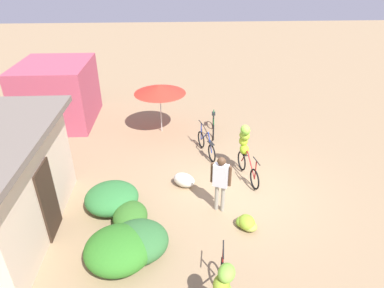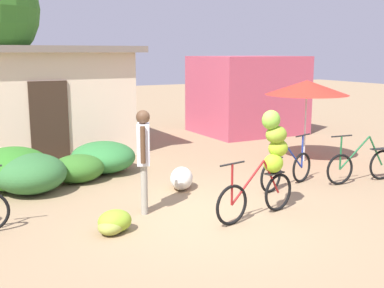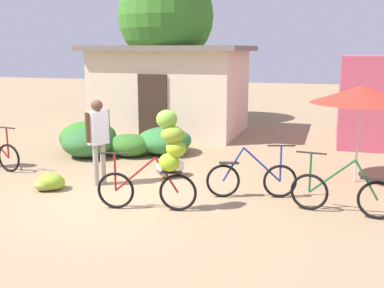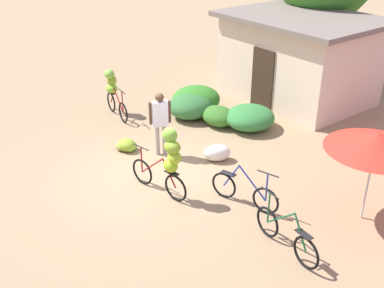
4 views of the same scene
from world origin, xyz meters
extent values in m
plane|color=#977A58|center=(0.00, 0.00, 0.00)|extent=(60.00, 60.00, 0.00)
cube|color=#332319|center=(-1.50, 5.07, 1.00)|extent=(0.90, 0.06, 2.00)
cube|color=#B4465C|center=(5.33, 6.78, 1.27)|extent=(3.20, 2.80, 2.53)
ellipsoid|color=#317824|center=(-2.63, 3.26, 0.41)|extent=(1.48, 1.57, 0.83)
ellipsoid|color=#326A33|center=(-2.36, 2.83, 0.38)|extent=(1.35, 1.44, 0.75)
ellipsoid|color=#346B24|center=(-1.38, 3.14, 0.29)|extent=(1.11, 0.91, 0.58)
ellipsoid|color=#307637|center=(-0.64, 3.73, 0.34)|extent=(1.44, 1.50, 0.69)
cylinder|color=beige|center=(4.10, 2.46, 0.96)|extent=(0.04, 0.04, 1.92)
cone|color=red|center=(4.10, 2.46, 1.82)|extent=(2.01, 2.01, 0.35)
torus|color=black|center=(-3.31, 0.96, 0.32)|extent=(0.64, 0.14, 0.64)
cylinder|color=maroon|center=(-3.63, 1.00, 0.62)|extent=(0.67, 0.13, 0.62)
cylinder|color=black|center=(-3.31, 0.96, 1.01)|extent=(0.50, 0.10, 0.03)
cylinder|color=maroon|center=(-3.31, 0.96, 0.67)|extent=(0.04, 0.04, 0.69)
ellipsoid|color=olive|center=(-4.20, 1.12, 1.08)|extent=(0.47, 0.43, 0.31)
ellipsoid|color=#7BBC3D|center=(-4.15, 1.03, 1.32)|extent=(0.48, 0.44, 0.29)
torus|color=black|center=(0.07, -0.49, 0.33)|extent=(0.65, 0.17, 0.65)
torus|color=black|center=(1.14, -0.29, 0.33)|extent=(0.65, 0.17, 0.65)
cylinder|color=maroon|center=(0.95, -0.32, 0.63)|extent=(0.41, 0.11, 0.62)
cylinder|color=maroon|center=(0.42, -0.42, 0.63)|extent=(0.72, 0.17, 0.63)
cylinder|color=black|center=(0.07, -0.49, 0.98)|extent=(0.50, 0.12, 0.03)
cylinder|color=maroon|center=(0.07, -0.49, 0.65)|extent=(0.04, 0.04, 0.66)
cube|color=black|center=(1.03, -0.31, 0.68)|extent=(0.38, 0.21, 0.02)
ellipsoid|color=#93C525|center=(1.00, -0.31, 0.85)|extent=(0.39, 0.33, 0.32)
ellipsoid|color=#97BA26|center=(1.11, -0.28, 1.09)|extent=(0.35, 0.29, 0.29)
ellipsoid|color=#85A72B|center=(1.05, -0.29, 1.33)|extent=(0.45, 0.39, 0.29)
ellipsoid|color=#7ABA38|center=(0.95, -0.28, 1.57)|extent=(0.43, 0.39, 0.32)
torus|color=black|center=(2.71, 0.95, 0.32)|extent=(0.62, 0.22, 0.63)
torus|color=black|center=(1.70, 0.66, 0.32)|extent=(0.62, 0.22, 0.63)
cylinder|color=navy|center=(1.88, 0.71, 0.63)|extent=(0.39, 0.15, 0.65)
cylinder|color=navy|center=(2.38, 0.85, 0.63)|extent=(0.69, 0.23, 0.66)
cylinder|color=black|center=(2.71, 0.95, 0.99)|extent=(0.49, 0.17, 0.03)
cylinder|color=navy|center=(2.71, 0.95, 0.65)|extent=(0.04, 0.04, 0.68)
cube|color=black|center=(1.80, 0.68, 0.66)|extent=(0.38, 0.23, 0.02)
torus|color=black|center=(3.27, 0.43, 0.32)|extent=(0.64, 0.12, 0.64)
torus|color=black|center=(4.35, 0.32, 0.32)|extent=(0.64, 0.12, 0.64)
cylinder|color=#19592D|center=(4.16, 0.34, 0.64)|extent=(0.41, 0.08, 0.65)
cylinder|color=#19592D|center=(3.62, 0.40, 0.64)|extent=(0.73, 0.12, 0.66)
cylinder|color=black|center=(3.27, 0.43, 1.01)|extent=(0.50, 0.08, 0.03)
cylinder|color=#19592D|center=(3.27, 0.43, 0.66)|extent=(0.04, 0.04, 0.69)
cube|color=black|center=(4.24, 0.33, 0.67)|extent=(0.37, 0.18, 0.02)
ellipsoid|color=#919D3E|center=(-1.71, 0.03, 0.12)|extent=(0.59, 0.59, 0.24)
ellipsoid|color=#7DB52D|center=(-1.56, 0.14, 0.13)|extent=(0.51, 0.54, 0.27)
ellipsoid|color=#83A72A|center=(-1.63, 0.08, 0.17)|extent=(0.56, 0.49, 0.34)
ellipsoid|color=silver|center=(0.29, 1.66, 0.22)|extent=(0.74, 0.83, 0.44)
cylinder|color=gray|center=(-0.93, 0.63, 0.42)|extent=(0.11, 0.11, 0.84)
cylinder|color=gray|center=(-0.86, 0.79, 0.42)|extent=(0.11, 0.11, 0.84)
cube|color=silver|center=(-0.89, 0.71, 1.18)|extent=(0.35, 0.45, 0.67)
cylinder|color=#4C3321|center=(-1.00, 0.48, 1.21)|extent=(0.08, 0.08, 0.60)
cylinder|color=#4C3321|center=(-0.79, 0.94, 1.21)|extent=(0.08, 0.08, 0.60)
sphere|color=#4C3321|center=(-0.89, 0.71, 1.62)|extent=(0.23, 0.23, 0.23)
camera|label=1|loc=(-8.24, 1.86, 6.30)|focal=31.43mm
camera|label=2|loc=(-3.84, -6.51, 2.66)|focal=44.98mm
camera|label=3|loc=(3.55, -7.21, 2.72)|focal=42.23mm
camera|label=4|loc=(8.27, -5.34, 5.90)|focal=43.25mm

